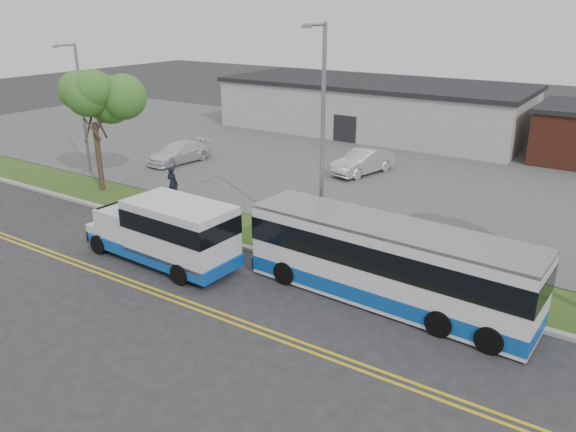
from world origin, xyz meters
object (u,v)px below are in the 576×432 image
Objects in this scene: parked_car_b at (179,153)px; streetlight_far at (81,103)px; transit_bus at (387,263)px; parked_car_a at (363,162)px; shuttle_bus at (168,230)px; pedestrian at (173,184)px; tree_west at (92,103)px; streetlight_near at (322,134)px.

streetlight_far is at bearing -119.03° from parked_car_b.
streetlight_far reaches higher than parked_car_b.
transit_bus is at bearing -19.74° from parked_car_b.
parked_car_a is (15.21, 9.21, -3.60)m from streetlight_far.
parked_car_b is (-10.95, 12.02, -0.71)m from shuttle_bus.
pedestrian is (-14.32, 3.78, -0.42)m from transit_bus.
tree_west is 0.93× the size of shuttle_bus.
parked_car_b is at bearing -144.85° from parked_car_a.
streetlight_near reaches higher than parked_car_a.
streetlight_near is 1.28× the size of shuttle_bus.
shuttle_bus is at bearing -78.31° from parked_car_a.
tree_west is 8.24m from parked_car_b.
shuttle_bus is 16.27m from parked_car_b.
streetlight_near reaches higher than transit_bus.
transit_bus is (23.26, -5.19, -2.98)m from streetlight_far.
shuttle_bus is 3.81× the size of pedestrian.
pedestrian is (4.95, 0.80, -4.05)m from tree_west.
shuttle_bus is 8.01m from pedestrian.
transit_bus is 16.51m from parked_car_a.
streetlight_near reaches higher than tree_west.
streetlight_far is 0.74× the size of transit_bus.
streetlight_near is 17.79m from parked_car_b.
pedestrian is 0.41× the size of parked_car_b.
streetlight_near is 2.00× the size of parked_car_b.
shuttle_bus is at bearing 132.45° from pedestrian.
parked_car_a is at bearing -121.28° from pedestrian.
streetlight_far is 1.08× the size of shuttle_bus.
transit_bus is 2.30× the size of parked_car_a.
transit_bus reaches higher than shuttle_bus.
streetlight_near is 4.87× the size of pedestrian.
shuttle_bus reaches higher than parked_car_b.
shuttle_bus reaches higher than pedestrian.
streetlight_near is 1.19× the size of streetlight_far.
shuttle_bus reaches higher than parked_car_a.
parked_car_a is at bearing 45.54° from tree_west.
parked_car_b is at bearing 134.63° from shuttle_bus.
parked_car_b is at bearing 156.17° from transit_bus.
streetlight_near is 13.23m from parked_car_a.
streetlight_far is at bearing 171.95° from streetlight_near.
streetlight_near is at bearing -57.91° from parked_car_a.
transit_bus is at bearing -30.42° from streetlight_near.
streetlight_near is at bearing -8.05° from streetlight_far.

